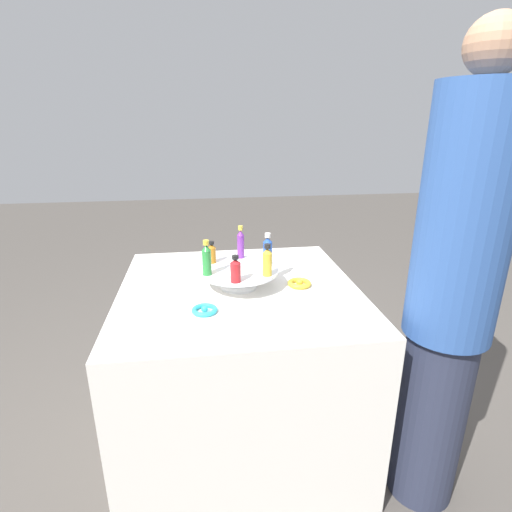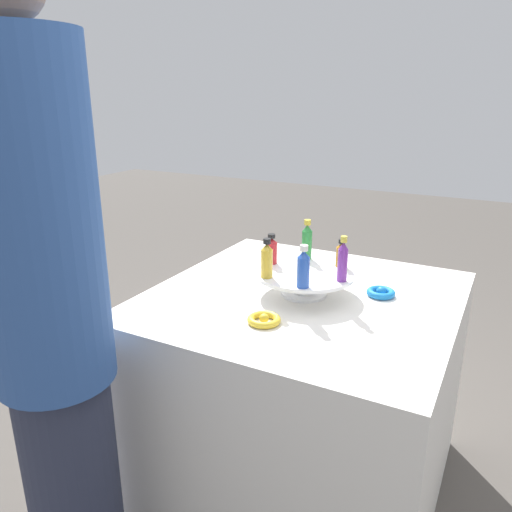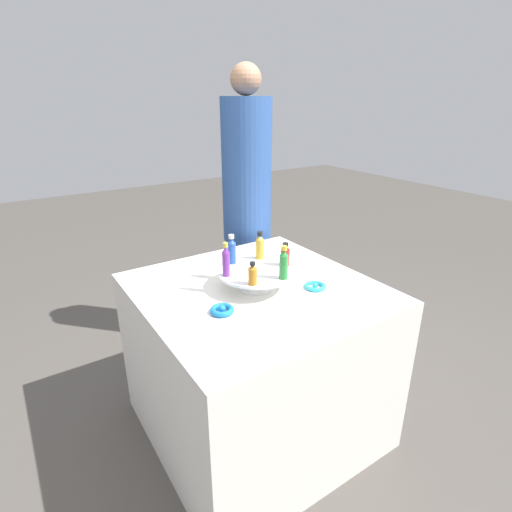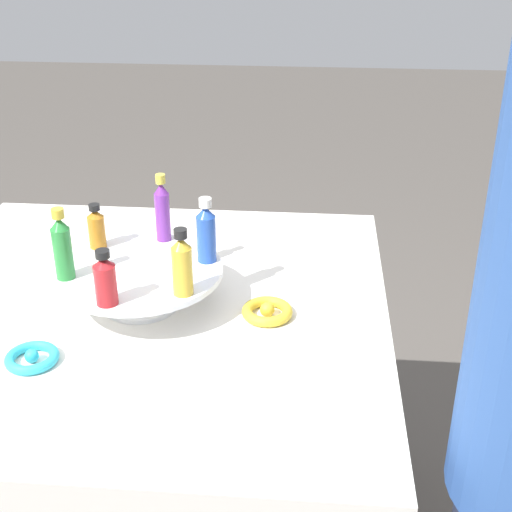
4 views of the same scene
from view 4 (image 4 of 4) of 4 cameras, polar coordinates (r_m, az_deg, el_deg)
party_table at (r=1.70m, az=-8.17°, el=-15.27°), size 1.00×1.00×0.78m
display_stand at (r=1.44m, az=-9.32°, el=-1.78°), size 0.33×0.33×0.08m
bottle_blue at (r=1.42m, az=-4.00°, el=1.89°), size 0.04×0.04×0.14m
bottle_purple at (r=1.51m, az=-7.50°, el=3.65°), size 0.03×0.03×0.15m
bottle_amber at (r=1.51m, az=-12.65°, el=2.23°), size 0.04×0.04×0.10m
bottle_green at (r=1.40m, az=-15.25°, el=0.73°), size 0.04×0.04×0.14m
bottle_red at (r=1.30m, az=-11.97°, el=-1.85°), size 0.04×0.04×0.11m
bottle_gold at (r=1.30m, az=-5.94°, el=-0.68°), size 0.04×0.04×0.13m
ribbon_bow_teal at (r=1.34m, az=-17.49°, el=-7.76°), size 0.10×0.10×0.03m
ribbon_bow_gold at (r=1.41m, az=0.91°, el=-4.44°), size 0.10×0.10×0.03m
ribbon_bow_blue at (r=1.69m, az=-11.02°, el=0.73°), size 0.10×0.10×0.03m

